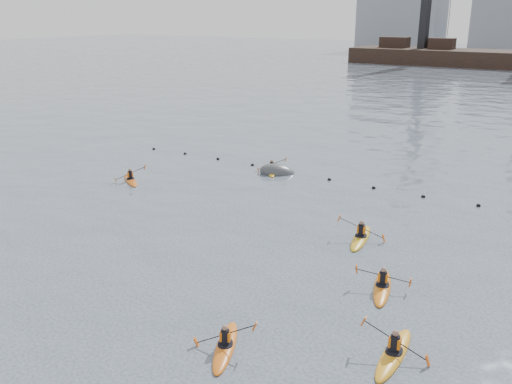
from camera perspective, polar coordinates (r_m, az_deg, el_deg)
float_line at (r=34.16m, az=10.09°, el=0.94°), size 33.24×0.73×0.24m
kayaker_0 at (r=17.75m, az=-3.24°, el=-15.84°), size 1.90×2.91×1.13m
kayaker_1 at (r=17.91m, az=14.31°, el=-16.09°), size 2.20×3.22×1.20m
kayaker_2 at (r=35.02m, az=-13.06°, el=1.27°), size 2.73×2.15×1.07m
kayaker_3 at (r=25.87m, az=10.97°, el=-4.68°), size 2.25×3.36×1.21m
kayaker_4 at (r=21.62m, az=13.15°, el=-9.63°), size 2.09×3.22×1.02m
kayaker_5 at (r=36.20m, az=1.66°, el=2.30°), size 2.04×2.75×1.10m
mooring_buoy at (r=35.86m, az=2.32°, el=2.00°), size 3.00×2.66×1.70m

